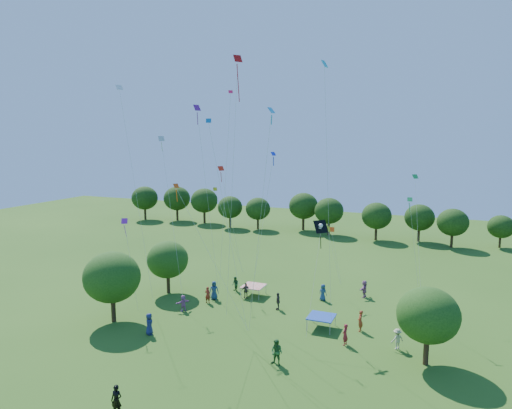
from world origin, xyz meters
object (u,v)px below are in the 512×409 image
(tent_red_stripe, at_px, (253,286))
(near_tree_west, at_px, (112,277))
(pirate_kite, at_px, (321,228))
(tent_blue, at_px, (321,317))
(near_tree_east, at_px, (428,315))
(near_tree_north, at_px, (168,260))
(red_high_kite, at_px, (236,109))
(man_in_black, at_px, (117,400))

(tent_red_stripe, bearing_deg, near_tree_west, -129.43)
(near_tree_west, bearing_deg, pirate_kite, 15.41)
(tent_blue, bearing_deg, near_tree_east, -20.83)
(pirate_kite, bearing_deg, tent_red_stripe, 144.46)
(near_tree_north, distance_m, near_tree_east, 26.52)
(near_tree_west, bearing_deg, red_high_kite, 17.78)
(tent_blue, xyz_separation_m, man_in_black, (-8.10, -16.78, -0.11))
(tent_blue, xyz_separation_m, red_high_kite, (-6.96, -2.23, 17.58))
(near_tree_west, xyz_separation_m, tent_blue, (17.57, 5.63, -3.06))
(red_high_kite, bearing_deg, near_tree_east, -3.83)
(near_tree_west, height_order, tent_red_stripe, near_tree_west)
(near_tree_east, xyz_separation_m, man_in_black, (-16.70, -13.50, -2.81))
(near_tree_west, relative_size, near_tree_north, 1.14)
(pirate_kite, distance_m, red_high_kite, 11.96)
(near_tree_east, bearing_deg, red_high_kite, 176.17)
(near_tree_east, distance_m, red_high_kite, 21.55)
(near_tree_north, bearing_deg, near_tree_east, -12.95)
(near_tree_east, height_order, tent_blue, near_tree_east)
(tent_red_stripe, relative_size, pirate_kite, 0.27)
(near_tree_east, relative_size, red_high_kite, 0.27)
(tent_red_stripe, bearing_deg, tent_blue, -31.74)
(red_high_kite, bearing_deg, tent_blue, 17.78)
(tent_blue, bearing_deg, near_tree_west, -162.22)
(near_tree_west, distance_m, pirate_kite, 18.84)
(near_tree_north, height_order, man_in_black, near_tree_north)
(pirate_kite, bearing_deg, near_tree_north, 168.61)
(near_tree_east, bearing_deg, man_in_black, -141.03)
(tent_blue, height_order, red_high_kite, red_high_kite)
(near_tree_west, height_order, near_tree_north, near_tree_west)
(pirate_kite, bearing_deg, near_tree_east, -15.99)
(near_tree_east, bearing_deg, near_tree_west, -174.84)
(near_tree_north, height_order, red_high_kite, red_high_kite)
(tent_red_stripe, bearing_deg, red_high_kite, -77.92)
(near_tree_north, height_order, near_tree_east, near_tree_east)
(near_tree_west, bearing_deg, near_tree_north, 87.81)
(near_tree_west, relative_size, pirate_kite, 0.77)
(tent_blue, distance_m, man_in_black, 18.63)
(near_tree_west, xyz_separation_m, red_high_kite, (10.61, 3.40, 14.52))
(near_tree_west, relative_size, tent_blue, 2.89)
(near_tree_east, height_order, pirate_kite, pirate_kite)
(near_tree_north, relative_size, man_in_black, 3.01)
(near_tree_east, height_order, red_high_kite, red_high_kite)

